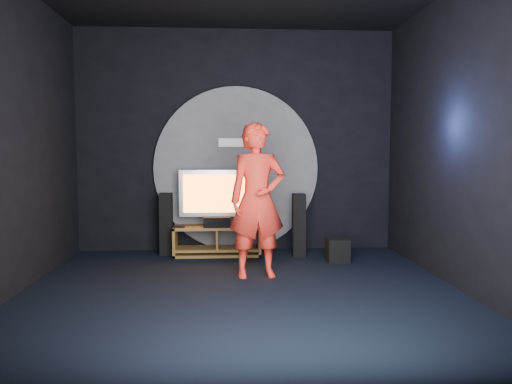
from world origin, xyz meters
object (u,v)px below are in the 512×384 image
subwoofer (338,250)px  player (257,200)px  tower_speaker_left (166,224)px  tower_speaker_right (299,225)px  tv (217,195)px  media_console (218,243)px

subwoofer → player: bearing=-147.6°
tower_speaker_left → player: 2.00m
tower_speaker_left → tower_speaker_right: (2.01, -0.24, 0.00)m
tv → tower_speaker_left: bearing=177.6°
media_console → subwoofer: (1.73, -0.56, -0.03)m
media_console → player: (0.52, -1.33, 0.78)m
tower_speaker_right → player: player is taller
tower_speaker_left → player: (1.31, -1.43, 0.50)m
tv → player: player is taller
tv → tower_speaker_left: tv is taller
tower_speaker_left → tv: bearing=-2.4°
tv → tower_speaker_right: bearing=-9.4°
media_console → tower_speaker_left: 0.84m
media_console → tower_speaker_left: (-0.79, 0.10, 0.28)m
player → subwoofer: bearing=24.9°
tv → tower_speaker_right: (1.23, -0.20, -0.44)m
tower_speaker_left → subwoofer: bearing=-14.8°
tower_speaker_right → subwoofer: (0.50, -0.43, -0.30)m
subwoofer → player: player is taller
tower_speaker_right → tower_speaker_left: bearing=173.3°
tower_speaker_left → media_console: bearing=-7.2°
subwoofer → player: (-1.20, -0.76, 0.80)m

